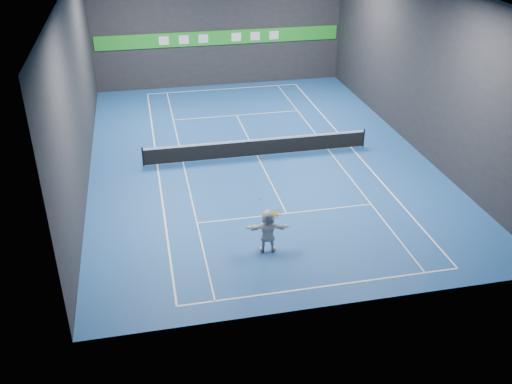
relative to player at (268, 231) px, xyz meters
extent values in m
plane|color=#1A4990|center=(1.52, 9.11, -0.95)|extent=(26.00, 26.00, 0.00)
cube|color=black|center=(1.52, 22.11, 3.55)|extent=(18.00, 0.10, 9.00)
cube|color=black|center=(1.52, -3.89, 3.55)|extent=(18.00, 0.10, 9.00)
cube|color=black|center=(-7.48, 9.11, 3.55)|extent=(0.10, 26.00, 9.00)
cube|color=black|center=(10.52, 9.11, 3.55)|extent=(0.10, 26.00, 9.00)
cube|color=white|center=(1.52, -2.78, -0.94)|extent=(10.98, 0.08, 0.01)
cube|color=white|center=(1.52, 21.00, -0.94)|extent=(10.98, 0.08, 0.01)
cube|color=white|center=(-3.97, 9.11, -0.94)|extent=(0.08, 23.78, 0.01)
cube|color=white|center=(7.01, 9.11, -0.94)|extent=(0.08, 23.78, 0.01)
cube|color=white|center=(-2.59, 9.11, -0.94)|extent=(0.06, 23.78, 0.01)
cube|color=white|center=(5.63, 9.11, -0.94)|extent=(0.06, 23.78, 0.01)
cube|color=white|center=(1.52, 2.71, -0.94)|extent=(8.23, 0.06, 0.01)
cube|color=white|center=(1.52, 15.51, -0.94)|extent=(8.23, 0.06, 0.01)
cube|color=white|center=(1.52, 9.11, -0.94)|extent=(0.06, 12.80, 0.01)
imported|color=silver|center=(0.00, 0.00, 0.00)|extent=(1.82, 0.81, 1.89)
sphere|color=#B8D924|center=(-0.33, -0.03, 1.53)|extent=(0.07, 0.07, 0.07)
cylinder|color=black|center=(-4.68, 9.11, -0.41)|extent=(0.10, 0.10, 1.07)
cylinder|color=black|center=(7.72, 9.11, -0.41)|extent=(0.10, 0.10, 1.07)
cube|color=black|center=(1.52, 9.11, -0.48)|extent=(12.40, 0.03, 0.86)
cube|color=white|center=(1.52, 9.11, 0.00)|extent=(12.40, 0.04, 0.10)
cube|color=green|center=(1.52, 22.05, 2.55)|extent=(17.64, 0.06, 1.00)
cube|color=white|center=(-2.48, 21.99, 2.55)|extent=(0.70, 0.04, 0.60)
cube|color=white|center=(-1.08, 21.99, 2.55)|extent=(0.70, 0.04, 0.60)
cube|color=silver|center=(0.32, 21.99, 2.55)|extent=(0.70, 0.04, 0.60)
cube|color=white|center=(2.72, 21.99, 2.55)|extent=(0.70, 0.04, 0.60)
cube|color=silver|center=(4.12, 21.99, 2.55)|extent=(0.70, 0.04, 0.60)
cube|color=silver|center=(5.52, 21.99, 2.55)|extent=(0.70, 0.04, 0.60)
torus|color=#AE1912|center=(0.40, 0.05, 0.76)|extent=(0.39, 0.36, 0.20)
cylinder|color=#C8D74C|center=(0.30, 0.05, 0.77)|extent=(0.38, 0.28, 0.27)
cylinder|color=#B01A12|center=(0.38, 0.05, 0.56)|extent=(0.08, 0.14, 0.17)
cylinder|color=yellow|center=(0.25, 0.03, 0.52)|extent=(0.07, 0.20, 0.24)
camera|label=1|loc=(-4.51, -18.94, 12.34)|focal=40.00mm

